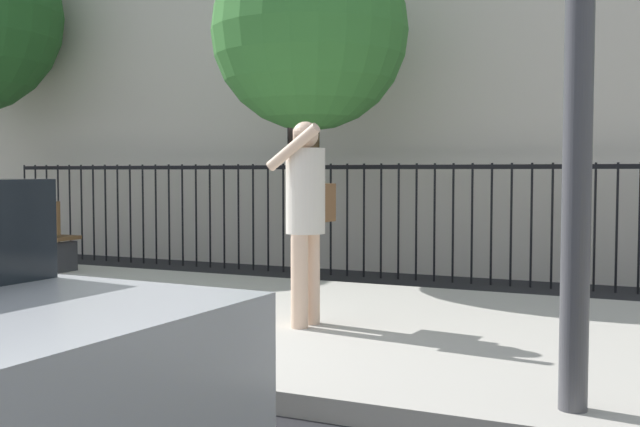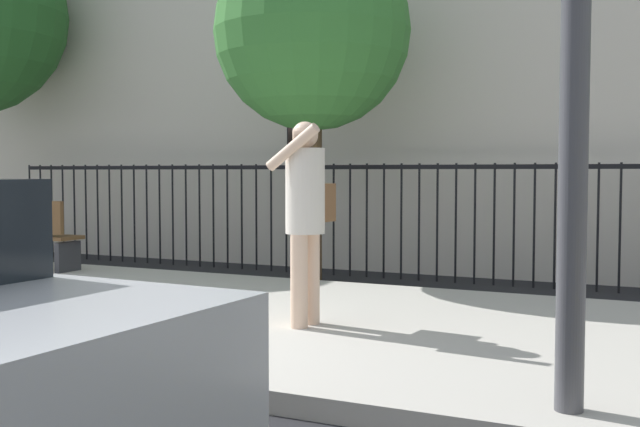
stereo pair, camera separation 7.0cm
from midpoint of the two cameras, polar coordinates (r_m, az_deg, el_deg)
The scene contains 6 objects.
ground_plane at distance 6.07m, azimuth -21.98°, elevation -11.26°, with size 60.00×60.00×0.00m, color black.
sidewalk at distance 7.69m, azimuth -9.89°, elevation -7.47°, with size 28.00×4.40×0.15m, color #B2ADA3.
iron_fence at distance 10.82m, azimuth 1.24°, elevation 0.69°, with size 12.03×0.04×1.60m.
pedestrian_on_phone at distance 6.56m, azimuth -1.29°, elevation 0.47°, with size 0.52×0.67×1.77m.
street_bench at distance 11.11m, azimuth -21.72°, elevation -1.38°, with size 1.60×0.45×0.95m.
street_tree_far at distance 9.98m, azimuth -0.97°, elevation 13.34°, with size 2.52×2.52×4.53m.
Camera 1 is at (4.27, -4.03, 1.49)m, focal length 42.67 mm.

